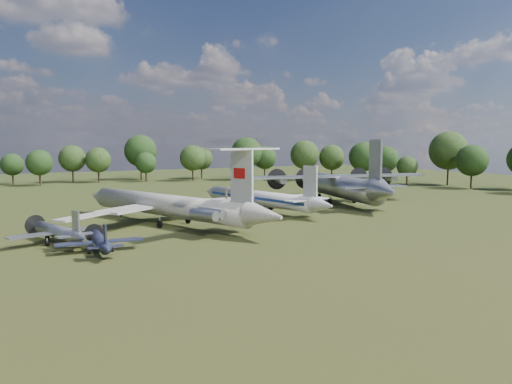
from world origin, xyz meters
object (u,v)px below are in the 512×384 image
il62_airliner (167,209)px  an12_transport (340,189)px  person_on_il62 (226,194)px  small_prop_west (100,244)px  tu104_jet (259,201)px  small_prop_northwest (58,235)px

il62_airliner → an12_transport: (40.78, 8.25, 0.53)m
il62_airliner → person_on_il62: bearing=-90.0°
small_prop_west → person_on_il62: person_on_il62 is taller
il62_airliner → an12_transport: size_ratio=1.09×
tu104_jet → small_prop_west: size_ratio=2.80×
person_on_il62 → small_prop_northwest: bearing=-53.6°
person_on_il62 → small_prop_west: bearing=-31.8°
il62_airliner → small_prop_northwest: bearing=-174.9°
small_prop_northwest → tu104_jet: bearing=4.6°
an12_transport → small_prop_west: (-54.14, -23.43, -1.88)m
person_on_il62 → il62_airliner: bearing=-111.8°
il62_airliner → person_on_il62: person_on_il62 is taller
il62_airliner → small_prop_northwest: (-16.92, -7.58, -1.16)m
small_prop_northwest → person_on_il62: (21.18, -4.80, 4.44)m
tu104_jet → small_prop_northwest: tu104_jet is taller
small_prop_west → tu104_jet: bearing=37.3°
tu104_jet → il62_airliner: bearing=-174.1°
small_prop_northwest → an12_transport: bearing=-0.4°
tu104_jet → small_prop_west: bearing=-158.5°
an12_transport → small_prop_west: size_ratio=3.25×
il62_airliner → small_prop_west: il62_airliner is taller
il62_airliner → tu104_jet: (19.97, 6.05, -0.46)m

